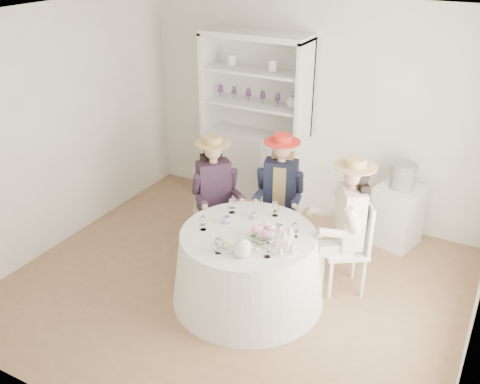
% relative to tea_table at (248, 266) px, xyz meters
% --- Properties ---
extents(ground, '(4.50, 4.50, 0.00)m').
position_rel_tea_table_xyz_m(ground, '(-0.21, 0.12, -0.38)').
color(ground, '#886144').
rests_on(ground, ground).
extents(ceiling, '(4.50, 4.50, 0.00)m').
position_rel_tea_table_xyz_m(ceiling, '(-0.21, 0.12, 2.32)').
color(ceiling, white).
rests_on(ceiling, wall_back).
extents(wall_back, '(4.50, 0.00, 4.50)m').
position_rel_tea_table_xyz_m(wall_back, '(-0.21, 2.12, 0.97)').
color(wall_back, silver).
rests_on(wall_back, ground).
extents(wall_front, '(4.50, 0.00, 4.50)m').
position_rel_tea_table_xyz_m(wall_front, '(-0.21, -1.88, 0.97)').
color(wall_front, silver).
rests_on(wall_front, ground).
extents(wall_left, '(0.00, 4.50, 4.50)m').
position_rel_tea_table_xyz_m(wall_left, '(-2.46, 0.12, 0.97)').
color(wall_left, silver).
rests_on(wall_left, ground).
extents(tea_table, '(1.51, 1.51, 0.76)m').
position_rel_tea_table_xyz_m(tea_table, '(0.00, 0.00, 0.00)').
color(tea_table, white).
rests_on(tea_table, ground).
extents(hutch, '(1.47, 0.82, 2.27)m').
position_rel_tea_table_xyz_m(hutch, '(-0.88, 1.88, 0.43)').
color(hutch, silver).
rests_on(hutch, ground).
extents(side_table, '(0.57, 0.57, 0.73)m').
position_rel_tea_table_xyz_m(side_table, '(1.04, 1.77, -0.01)').
color(side_table, silver).
rests_on(side_table, ground).
extents(hatbox, '(0.34, 0.34, 0.28)m').
position_rel_tea_table_xyz_m(hatbox, '(1.04, 1.77, 0.50)').
color(hatbox, black).
rests_on(hatbox, side_table).
extents(guest_left, '(0.59, 0.58, 1.39)m').
position_rel_tea_table_xyz_m(guest_left, '(-0.75, 0.63, 0.41)').
color(guest_left, silver).
rests_on(guest_left, ground).
extents(guest_mid, '(0.53, 0.57, 1.41)m').
position_rel_tea_table_xyz_m(guest_mid, '(-0.11, 0.98, 0.42)').
color(guest_mid, silver).
rests_on(guest_mid, ground).
extents(guest_right, '(0.63, 0.59, 1.46)m').
position_rel_tea_table_xyz_m(guest_right, '(0.77, 0.60, 0.45)').
color(guest_right, silver).
rests_on(guest_right, ground).
extents(spare_chair, '(0.47, 0.47, 1.07)m').
position_rel_tea_table_xyz_m(spare_chair, '(-0.39, 1.58, 0.20)').
color(spare_chair, silver).
rests_on(spare_chair, ground).
extents(teacup_a, '(0.10, 0.10, 0.07)m').
position_rel_tea_table_xyz_m(teacup_a, '(-0.28, 0.06, 0.41)').
color(teacup_a, white).
rests_on(teacup_a, tea_table).
extents(teacup_b, '(0.07, 0.07, 0.06)m').
position_rel_tea_table_xyz_m(teacup_b, '(-0.09, 0.28, 0.41)').
color(teacup_b, white).
rests_on(teacup_b, tea_table).
extents(teacup_c, '(0.10, 0.10, 0.08)m').
position_rel_tea_table_xyz_m(teacup_c, '(0.25, 0.14, 0.42)').
color(teacup_c, white).
rests_on(teacup_c, tea_table).
extents(flower_bowl, '(0.29, 0.29, 0.05)m').
position_rel_tea_table_xyz_m(flower_bowl, '(0.19, -0.07, 0.41)').
color(flower_bowl, white).
rests_on(flower_bowl, tea_table).
extents(flower_arrangement, '(0.20, 0.20, 0.08)m').
position_rel_tea_table_xyz_m(flower_arrangement, '(0.20, -0.04, 0.48)').
color(flower_arrangement, pink).
rests_on(flower_arrangement, tea_table).
extents(table_teapot, '(0.24, 0.17, 0.18)m').
position_rel_tea_table_xyz_m(table_teapot, '(0.14, -0.37, 0.46)').
color(table_teapot, white).
rests_on(table_teapot, tea_table).
extents(sandwich_plate, '(0.26, 0.26, 0.06)m').
position_rel_tea_table_xyz_m(sandwich_plate, '(-0.07, -0.30, 0.39)').
color(sandwich_plate, white).
rests_on(sandwich_plate, tea_table).
extents(cupcake_stand, '(0.24, 0.24, 0.23)m').
position_rel_tea_table_xyz_m(cupcake_stand, '(0.43, -0.13, 0.46)').
color(cupcake_stand, white).
rests_on(cupcake_stand, tea_table).
extents(stemware_set, '(0.91, 0.95, 0.15)m').
position_rel_tea_table_xyz_m(stemware_set, '(0.00, 0.00, 0.45)').
color(stemware_set, white).
rests_on(stemware_set, tea_table).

